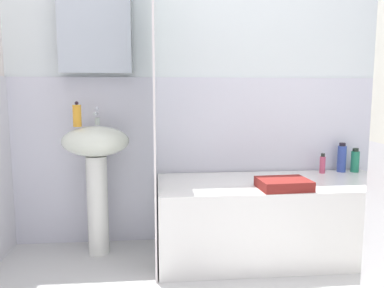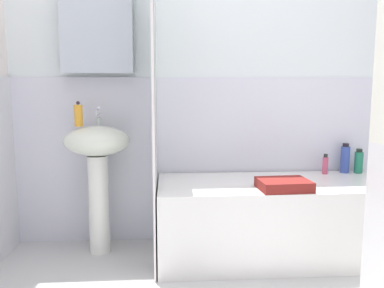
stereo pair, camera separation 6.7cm
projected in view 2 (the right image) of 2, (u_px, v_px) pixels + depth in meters
name	position (u px, v px, depth m)	size (l,w,h in m)	color
wall_back_tiled	(221.00, 86.00, 2.74)	(3.60, 0.18, 2.40)	silver
sink	(98.00, 161.00, 2.52)	(0.44, 0.34, 0.87)	white
faucet	(98.00, 116.00, 2.56)	(0.03, 0.12, 0.12)	silver
soap_dispenser	(79.00, 115.00, 2.45)	(0.05, 0.05, 0.16)	gold
bathtub	(276.00, 219.00, 2.52)	(1.56, 0.64, 0.51)	white
shower_curtain	(155.00, 107.00, 2.37)	(0.01, 0.64, 2.00)	white
shampoo_bottle	(359.00, 162.00, 2.76)	(0.06, 0.06, 0.18)	#227B57
lotion_bottle	(345.00, 159.00, 2.76)	(0.06, 0.06, 0.22)	#344BA1
conditioner_bottle	(325.00, 165.00, 2.72)	(0.04, 0.04, 0.15)	#CA4C6C
towel_folded	(284.00, 185.00, 2.28)	(0.30, 0.23, 0.06)	maroon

